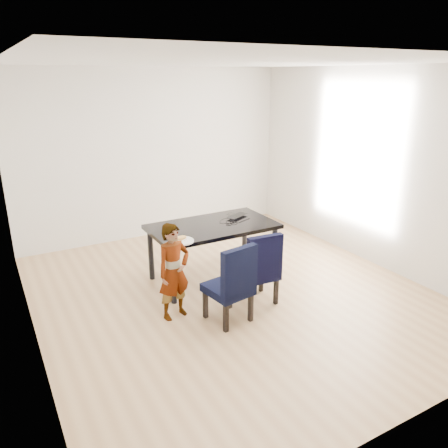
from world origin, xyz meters
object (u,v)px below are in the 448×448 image
child (174,271)px  laptop (234,216)px  dining_table (213,252)px  chair_left (228,282)px  chair_right (257,266)px  plate (181,241)px

child → laptop: size_ratio=3.31×
dining_table → child: size_ratio=1.46×
dining_table → laptop: 0.59m
chair_left → child: 0.60m
chair_right → plate: chair_right is taller
chair_left → laptop: bearing=47.8°
dining_table → chair_left: bearing=-109.1°
child → plate: size_ratio=3.76×
chair_right → laptop: 1.04m
plate → laptop: (1.01, 0.51, 0.00)m
dining_table → laptop: size_ratio=4.84×
dining_table → chair_left: (-0.35, -1.00, 0.08)m
plate → dining_table: bearing=30.5°
chair_left → child: size_ratio=0.83×
plate → chair_right: bearing=-30.3°
chair_left → plate: chair_left is taller
dining_table → plate: bearing=-149.5°
child → laptop: child is taller
dining_table → child: child is taller
chair_right → plate: (-0.76, 0.44, 0.31)m
chair_left → plate: bearing=101.9°
chair_left → chair_right: size_ratio=1.02×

